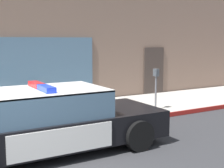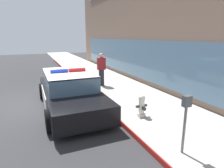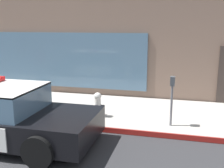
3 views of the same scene
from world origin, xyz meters
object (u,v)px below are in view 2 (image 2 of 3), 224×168
Objects in this scene: police_cruiser at (70,91)px; pedestrian_on_sidewalk at (101,69)px; fire_hydrant at (142,106)px; parking_meter at (186,114)px.

police_cruiser is 2.93× the size of pedestrian_on_sidewalk.
pedestrian_on_sidewalk is at bearing 177.55° from fire_hydrant.
pedestrian_on_sidewalk reaches higher than police_cruiser.
police_cruiser is 2.83m from fire_hydrant.
fire_hydrant is (2.08, 1.91, -0.18)m from police_cruiser.
pedestrian_on_sidewalk is 6.42m from parking_meter.
parking_meter is at bearing -6.15° from fire_hydrant.
fire_hydrant is at bearing 173.85° from parking_meter.
fire_hydrant is 0.42× the size of pedestrian_on_sidewalk.
police_cruiser is 3.07m from pedestrian_on_sidewalk.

